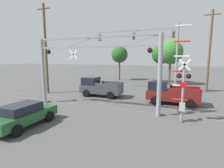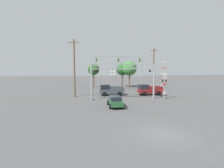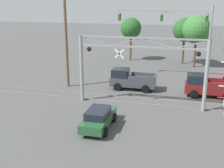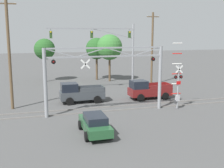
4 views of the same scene
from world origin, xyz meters
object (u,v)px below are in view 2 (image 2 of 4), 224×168
object	(u,v)px
background_tree_far_left_verge	(130,68)
background_tree_far_right_verge	(94,69)
crossing_signal_mast	(164,86)
utility_pole_right	(154,68)
traffic_signal_span	(131,66)
pickup_truck_following	(149,90)
crossing_gantry	(123,77)
background_tree_beyond_span	(122,69)
utility_pole_left	(74,68)
sedan_waiting	(115,101)
pickup_truck_lead	(110,90)

from	to	relation	value
background_tree_far_left_verge	background_tree_far_right_verge	size ratio (longest dim) A/B	1.10
crossing_signal_mast	utility_pole_right	world-z (taller)	utility_pole_right
crossing_signal_mast	traffic_signal_span	distance (m)	11.43
crossing_signal_mast	pickup_truck_following	xyz separation A→B (m)	(-1.06, 4.70, -1.20)
crossing_gantry	traffic_signal_span	bearing A→B (deg)	69.30
background_tree_far_left_verge	background_tree_far_right_verge	distance (m)	9.72
background_tree_beyond_span	traffic_signal_span	bearing A→B (deg)	-88.54
utility_pole_left	background_tree_beyond_span	world-z (taller)	utility_pole_left
sedan_waiting	traffic_signal_span	bearing A→B (deg)	68.48
pickup_truck_lead	sedan_waiting	world-z (taller)	pickup_truck_lead
background_tree_beyond_span	background_tree_far_left_verge	world-z (taller)	background_tree_far_left_verge
pickup_truck_following	background_tree_far_right_verge	bearing A→B (deg)	124.69
background_tree_far_right_verge	background_tree_beyond_span	bearing A→B (deg)	-3.53
crossing_signal_mast	sedan_waiting	xyz separation A→B (m)	(-9.19, -4.57, -1.45)
utility_pole_left	background_tree_far_right_verge	bearing A→B (deg)	75.32
traffic_signal_span	background_tree_far_left_verge	distance (m)	7.09
background_tree_far_right_verge	utility_pole_right	bearing A→B (deg)	-25.88
crossing_signal_mast	background_tree_far_right_verge	xyz separation A→B (m)	(-11.38, 19.62, 2.65)
pickup_truck_lead	utility_pole_right	size ratio (longest dim) A/B	0.46
crossing_signal_mast	traffic_signal_span	world-z (taller)	traffic_signal_span
sedan_waiting	utility_pole_right	xyz separation A→B (m)	(12.13, 17.24, 4.41)
pickup_truck_lead	utility_pole_left	size ratio (longest dim) A/B	0.44
traffic_signal_span	utility_pole_left	bearing A→B (deg)	-153.88
crossing_gantry	utility_pole_left	world-z (taller)	utility_pole_left
crossing_signal_mast	background_tree_beyond_span	world-z (taller)	background_tree_beyond_span
pickup_truck_following	utility_pole_left	world-z (taller)	utility_pole_left
background_tree_far_left_verge	pickup_truck_following	bearing A→B (deg)	-85.95
crossing_gantry	utility_pole_right	distance (m)	15.63
traffic_signal_span	pickup_truck_following	world-z (taller)	traffic_signal_span
background_tree_far_left_verge	traffic_signal_span	bearing A→B (deg)	-101.07
pickup_truck_lead	utility_pole_left	world-z (taller)	utility_pole_left
traffic_signal_span	pickup_truck_following	xyz separation A→B (m)	(2.24, -5.64, -4.77)
pickup_truck_following	utility_pole_left	bearing A→B (deg)	-178.92
crossing_gantry	pickup_truck_lead	distance (m)	5.55
crossing_gantry	pickup_truck_following	world-z (taller)	crossing_gantry
crossing_signal_mast	crossing_gantry	bearing A→B (deg)	174.63
pickup_truck_lead	utility_pole_left	distance (m)	8.04
utility_pole_left	crossing_gantry	bearing A→B (deg)	-24.26
background_tree_beyond_span	utility_pole_right	bearing A→B (deg)	-44.98
utility_pole_left	utility_pole_right	distance (m)	20.07
pickup_truck_lead	background_tree_far_left_verge	world-z (taller)	background_tree_far_left_verge
pickup_truck_lead	pickup_truck_following	distance (m)	7.62
crossing_gantry	crossing_signal_mast	distance (m)	7.17
background_tree_beyond_span	crossing_signal_mast	bearing A→B (deg)	-79.54
utility_pole_left	background_tree_far_left_verge	xyz separation A→B (m)	(13.41, 12.84, -0.25)
traffic_signal_span	background_tree_beyond_span	size ratio (longest dim) A/B	1.66
pickup_truck_following	background_tree_beyond_span	xyz separation A→B (m)	(-2.47, 14.43, 3.85)
sedan_waiting	background_tree_beyond_span	distance (m)	24.71
pickup_truck_following	background_tree_far_right_verge	world-z (taller)	background_tree_far_right_verge
traffic_signal_span	background_tree_far_left_verge	bearing A→B (deg)	78.93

